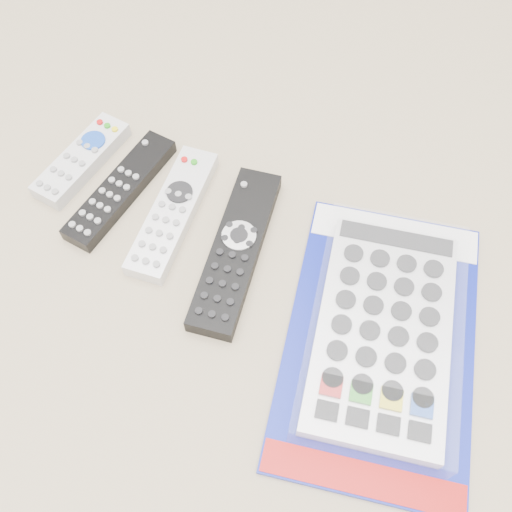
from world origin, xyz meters
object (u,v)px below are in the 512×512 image
at_px(remote_small_grey, 82,160).
at_px(remote_slim_black, 120,189).
at_px(jumbo_remote_packaged, 383,330).
at_px(remote_large_black, 236,249).
at_px(remote_silver_dvd, 173,212).

xyz_separation_m(remote_small_grey, remote_slim_black, (0.08, -0.02, -0.00)).
bearing_deg(remote_slim_black, remote_small_grey, 169.78).
height_order(remote_small_grey, jumbo_remote_packaged, jumbo_remote_packaged).
distance_m(remote_slim_black, remote_large_black, 0.18).
bearing_deg(remote_silver_dvd, remote_slim_black, 170.76).
distance_m(remote_small_grey, remote_slim_black, 0.08).
relative_size(remote_small_grey, remote_slim_black, 0.81).
bearing_deg(remote_silver_dvd, remote_small_grey, 164.46).
xyz_separation_m(remote_small_grey, remote_large_black, (0.26, -0.04, 0.00)).
bearing_deg(remote_small_grey, remote_large_black, -3.53).
xyz_separation_m(remote_slim_black, remote_large_black, (0.18, -0.02, 0.00)).
relative_size(remote_slim_black, remote_silver_dvd, 0.96).
xyz_separation_m(remote_small_grey, remote_silver_dvd, (0.16, -0.02, -0.00)).
relative_size(remote_large_black, jumbo_remote_packaged, 0.63).
distance_m(remote_silver_dvd, remote_large_black, 0.10).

